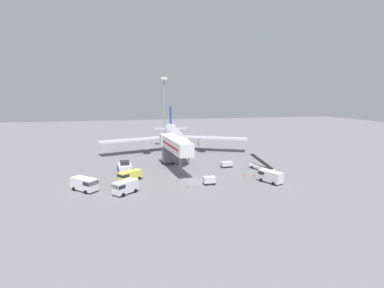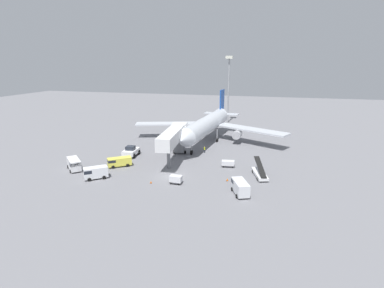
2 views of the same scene
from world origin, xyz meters
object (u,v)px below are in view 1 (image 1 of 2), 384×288
at_px(service_van_far_center, 85,184).
at_px(safety_cone_charlie, 254,174).
at_px(belt_loader_truck, 261,167).
at_px(service_van_mid_left, 125,187).
at_px(pushback_tug, 125,166).
at_px(ground_crew_worker_foreground, 189,158).
at_px(safety_cone_alpha, 188,187).
at_px(baggage_cart_far_left, 209,180).
at_px(jet_bridge, 174,145).
at_px(service_van_near_left, 130,175).
at_px(apron_light_mast, 164,96).
at_px(safety_cone_bravo, 245,175).
at_px(baggage_cart_near_center, 227,164).
at_px(service_van_rear_right, 270,176).
at_px(airplane_at_gate, 175,136).

xyz_separation_m(service_van_far_center, safety_cone_charlie, (33.65, 1.77, -1.01)).
bearing_deg(belt_loader_truck, service_van_mid_left, -163.10).
distance_m(pushback_tug, safety_cone_charlie, 28.46).
bearing_deg(ground_crew_worker_foreground, safety_cone_alpha, -103.63).
bearing_deg(baggage_cart_far_left, service_van_mid_left, -174.09).
bearing_deg(jet_bridge, belt_loader_truck, -15.34).
bearing_deg(service_van_near_left, baggage_cart_far_left, -22.04).
xyz_separation_m(jet_bridge, ground_crew_worker_foreground, (5.30, 7.76, -4.77)).
distance_m(belt_loader_truck, apron_light_mast, 57.80).
bearing_deg(safety_cone_bravo, jet_bridge, 145.81).
bearing_deg(belt_loader_truck, apron_light_mast, 105.01).
distance_m(baggage_cart_far_left, baggage_cart_near_center, 14.24).
distance_m(baggage_cart_far_left, safety_cone_alpha, 4.69).
distance_m(service_van_rear_right, safety_cone_charlie, 5.14).
height_order(service_van_near_left, baggage_cart_near_center, service_van_near_left).
height_order(jet_bridge, apron_light_mast, apron_light_mast).
relative_size(airplane_at_gate, service_van_near_left, 8.79).
relative_size(service_van_near_left, service_van_far_center, 0.99).
distance_m(service_van_far_center, ground_crew_worker_foreground, 30.22).
bearing_deg(safety_cone_charlie, jet_bridge, 148.41).
relative_size(pushback_tug, ground_crew_worker_foreground, 3.19).
relative_size(service_van_near_left, service_van_rear_right, 0.98).
bearing_deg(service_van_rear_right, airplane_at_gate, 110.99).
bearing_deg(baggage_cart_far_left, ground_crew_worker_foreground, 87.91).
bearing_deg(baggage_cart_near_center, apron_light_mast, 98.64).
distance_m(belt_loader_truck, safety_cone_bravo, 6.99).
xyz_separation_m(airplane_at_gate, service_van_far_center, (-21.86, -30.12, -3.62)).
bearing_deg(service_van_near_left, service_van_mid_left, -97.53).
distance_m(service_van_near_left, safety_cone_bravo, 23.87).
bearing_deg(belt_loader_truck, safety_cone_charlie, -132.08).
xyz_separation_m(airplane_at_gate, safety_cone_bravo, (9.82, -28.01, -4.66)).
bearing_deg(ground_crew_worker_foreground, service_van_near_left, -136.51).
bearing_deg(service_van_far_center, service_van_mid_left, -25.36).
relative_size(service_van_far_center, apron_light_mast, 0.21).
height_order(airplane_at_gate, safety_cone_alpha, airplane_at_gate).
relative_size(belt_loader_truck, baggage_cart_near_center, 2.43).
relative_size(service_van_far_center, safety_cone_charlie, 7.78).
distance_m(jet_bridge, service_van_near_left, 13.16).
distance_m(jet_bridge, safety_cone_alpha, 15.01).
bearing_deg(ground_crew_worker_foreground, service_van_rear_right, -63.31).
distance_m(jet_bridge, safety_cone_bravo, 17.20).
bearing_deg(service_van_far_center, apron_light_mast, 68.85).
height_order(safety_cone_alpha, apron_light_mast, apron_light_mast).
distance_m(service_van_mid_left, baggage_cart_far_left, 15.86).
height_order(service_van_far_center, safety_cone_bravo, service_van_far_center).
relative_size(airplane_at_gate, baggage_cart_near_center, 15.65).
bearing_deg(pushback_tug, belt_loader_truck, -11.10).
relative_size(airplane_at_gate, belt_loader_truck, 6.43).
bearing_deg(service_van_rear_right, safety_cone_alpha, 178.41).
relative_size(service_van_mid_left, safety_cone_charlie, 7.09).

